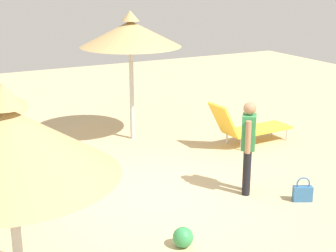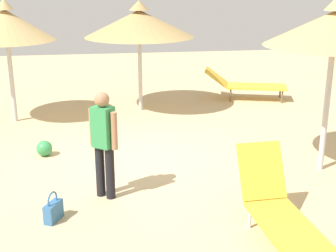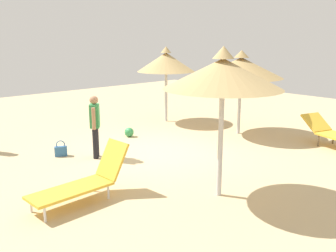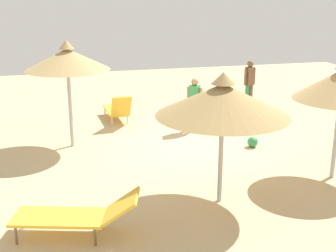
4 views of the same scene
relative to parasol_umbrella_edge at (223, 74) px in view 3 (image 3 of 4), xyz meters
The scene contains 8 objects.
ground 3.78m from the parasol_umbrella_edge, 72.27° to the left, with size 24.00×24.00×0.10m, color tan.
parasol_umbrella_edge is the anchor object (origin of this frame).
parasol_umbrella_near_left 6.50m from the parasol_umbrella_edge, 56.73° to the left, with size 2.00×2.00×2.62m.
parasol_umbrella_front 4.81m from the parasol_umbrella_edge, 32.79° to the left, with size 2.50×2.50×2.55m.
lounge_chair_center 3.13m from the parasol_umbrella_edge, 142.96° to the left, with size 1.90×0.67×0.98m.
person_standing_far_right 3.84m from the parasol_umbrella_edge, 98.05° to the left, with size 0.34×0.38×1.55m.
handbag 4.87m from the parasol_umbrella_edge, 104.65° to the left, with size 0.33×0.25×0.41m.
beach_ball 5.22m from the parasol_umbrella_edge, 74.25° to the left, with size 0.28×0.28×0.28m, color #338C4C.
Camera 3 is at (-6.04, -7.01, 2.92)m, focal length 39.67 mm.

